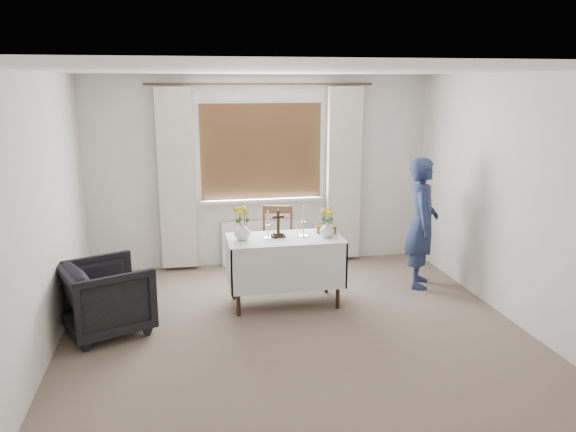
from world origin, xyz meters
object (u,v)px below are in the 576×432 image
object	(u,v)px
armchair	(107,297)
flower_vase_left	(242,231)
wooden_cross	(278,224)
altar_table	(285,271)
wooden_chair	(277,242)
flower_vase_right	(327,229)
person	(422,223)

from	to	relation	value
armchair	flower_vase_left	distance (m)	1.52
armchair	wooden_cross	xyz separation A→B (m)	(1.77, 0.41, 0.56)
altar_table	flower_vase_left	distance (m)	0.66
altar_table	wooden_chair	xyz separation A→B (m)	(0.07, 0.92, 0.06)
wooden_cross	armchair	bearing A→B (deg)	-178.21
wooden_chair	flower_vase_right	world-z (taller)	flower_vase_right
altar_table	flower_vase_right	bearing A→B (deg)	-7.22
altar_table	wooden_cross	world-z (taller)	wooden_cross
person	flower_vase_right	size ratio (longest dim) A/B	9.25
flower_vase_left	flower_vase_right	distance (m)	0.92
armchair	altar_table	bearing A→B (deg)	-101.95
altar_table	person	size ratio (longest dim) A/B	0.80
wooden_chair	flower_vase_left	size ratio (longest dim) A/B	4.76
altar_table	armchair	xyz separation A→B (m)	(-1.84, -0.37, -0.02)
wooden_cross	flower_vase_right	bearing A→B (deg)	-21.14
wooden_chair	flower_vase_right	bearing A→B (deg)	-54.86
altar_table	wooden_cross	size ratio (longest dim) A/B	4.11
wooden_chair	wooden_cross	xyz separation A→B (m)	(-0.14, -0.89, 0.47)
armchair	person	bearing A→B (deg)	-103.10
person	wooden_cross	bearing A→B (deg)	119.33
person	wooden_cross	distance (m)	1.79
flower_vase_right	wooden_chair	bearing A→B (deg)	111.55
wooden_chair	armchair	xyz separation A→B (m)	(-1.91, -1.29, -0.09)
person	wooden_cross	size ratio (longest dim) A/B	5.15
person	flower_vase_left	bearing A→B (deg)	118.48
altar_table	person	bearing A→B (deg)	9.03
altar_table	flower_vase_left	size ratio (longest dim) A/B	6.66
wooden_chair	person	bearing A→B (deg)	-8.13
altar_table	wooden_cross	xyz separation A→B (m)	(-0.07, 0.03, 0.53)
wooden_chair	flower_vase_left	world-z (taller)	flower_vase_left
flower_vase_right	altar_table	bearing A→B (deg)	172.78
wooden_cross	person	bearing A→B (deg)	-3.50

